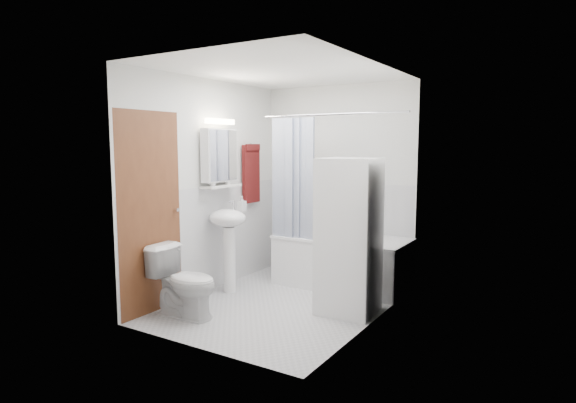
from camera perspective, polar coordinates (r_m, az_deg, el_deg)
The scene contains 20 objects.
floor at distance 5.18m, azimuth -0.65°, elevation -12.05°, with size 2.60×2.60×0.00m, color silver.
room_walls at distance 4.91m, azimuth -0.67°, elevation 4.60°, with size 2.60×2.60×2.60m.
wainscot at distance 5.27m, azimuth 1.05°, elevation -4.98°, with size 1.98×2.58×2.58m.
door at distance 5.11m, azimuth -13.05°, elevation -0.96°, with size 0.05×2.00×2.00m.
bathtub at distance 5.75m, azimuth 6.39°, elevation -6.80°, with size 1.55×0.73×0.59m.
tub_spout at distance 5.87m, azimuth 9.61°, elevation -0.78°, with size 0.04×0.04×0.12m, color silver.
curtain_rod at distance 5.33m, azimuth 5.20°, elevation 10.27°, with size 0.02×0.02×1.73m, color silver.
shower_curtain at distance 5.57m, azimuth 0.60°, elevation 2.42°, with size 0.55×0.02×1.45m.
sink at distance 5.47m, azimuth -7.11°, elevation -3.49°, with size 0.44×0.37×1.04m.
medicine_cabinet at distance 5.52m, azimuth -8.11°, elevation 5.59°, with size 0.13×0.50×0.71m.
shelf at distance 5.53m, azimuth -7.93°, elevation 1.81°, with size 0.18×0.54×0.03m, color silver.
shower_caddy at distance 5.81m, azimuth 10.08°, elevation 1.51°, with size 0.22×0.06×0.02m, color silver.
towel at distance 6.06m, azimuth -4.38°, elevation 3.46°, with size 0.07×0.31×0.75m.
washer_dryer at distance 4.81m, azimuth 7.22°, elevation -4.08°, with size 0.59×0.58×1.54m.
toilet at distance 4.85m, azimuth -12.16°, elevation -9.34°, with size 0.39×0.70×0.68m, color white.
soap_pump at distance 5.56m, azimuth -5.47°, elevation -0.73°, with size 0.08×0.17×0.08m, color gray.
shelf_bottle at distance 5.41m, azimuth -8.95°, elevation 2.19°, with size 0.07×0.18×0.07m, color gray.
shelf_cup at distance 5.62m, azimuth -7.16°, elevation 2.54°, with size 0.10×0.09×0.10m, color gray.
shampoo_a at distance 5.86m, azimuth 8.75°, elevation 2.33°, with size 0.13×0.17×0.13m, color gray.
shampoo_b at distance 5.82m, azimuth 9.83°, elevation 2.02°, with size 0.08×0.21×0.08m, color #2949A7.
Camera 1 is at (2.62, -4.15, 1.67)m, focal length 30.00 mm.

